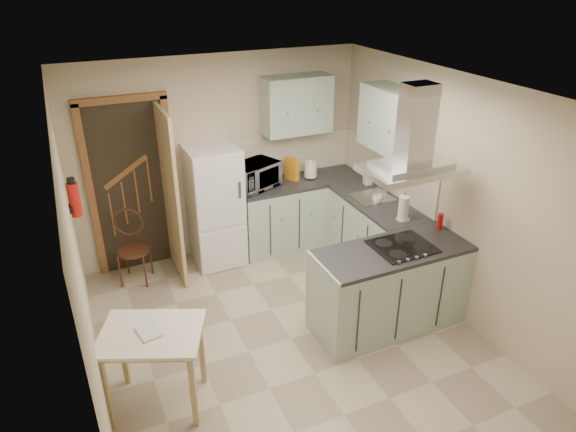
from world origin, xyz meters
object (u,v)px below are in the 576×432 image
fridge (215,206)px  drop_leaf_table (156,368)px  bentwood_chair (134,251)px  peninsula (390,287)px  extractor_hood (411,169)px  microwave (255,176)px

fridge → drop_leaf_table: (-1.17, -2.09, -0.37)m
drop_leaf_table → bentwood_chair: size_ratio=1.00×
peninsula → drop_leaf_table: size_ratio=1.91×
extractor_hood → drop_leaf_table: size_ratio=1.11×
extractor_hood → bentwood_chair: 3.30m
bentwood_chair → microwave: bearing=27.0°
fridge → bentwood_chair: 1.09m
peninsula → fridge: bearing=121.7°
drop_leaf_table → microwave: bearing=74.2°
microwave → fridge: bearing=157.9°
fridge → drop_leaf_table: 2.43m
drop_leaf_table → fridge: bearing=84.0°
extractor_hood → bentwood_chair: size_ratio=1.10×
fridge → peninsula: size_ratio=0.97×
peninsula → extractor_hood: size_ratio=1.72×
bentwood_chair → peninsula: bearing=-16.3°
fridge → microwave: 0.62m
drop_leaf_table → bentwood_chair: bentwood_chair is taller
drop_leaf_table → peninsula: bearing=26.0°
extractor_hood → drop_leaf_table: extractor_hood is taller
microwave → bentwood_chair: bearing=159.9°
extractor_hood → microwave: (-0.79, 1.99, -0.66)m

